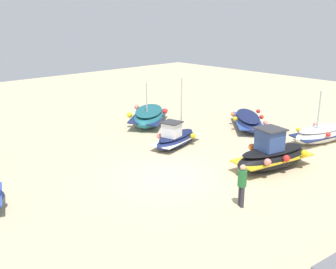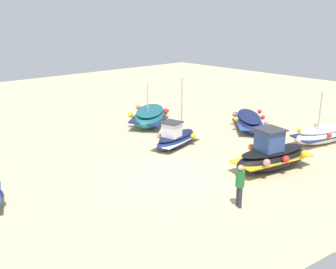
{
  "view_description": "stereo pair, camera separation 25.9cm",
  "coord_description": "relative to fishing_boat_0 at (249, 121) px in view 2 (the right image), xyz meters",
  "views": [
    {
      "loc": [
        10.71,
        11.4,
        6.71
      ],
      "look_at": [
        -2.15,
        -2.37,
        0.9
      ],
      "focal_mm": 41.78,
      "sensor_mm": 36.0,
      "label": 1
    },
    {
      "loc": [
        10.52,
        11.58,
        6.71
      ],
      "look_at": [
        -2.15,
        -2.37,
        0.9
      ],
      "focal_mm": 41.78,
      "sensor_mm": 36.0,
      "label": 2
    }
  ],
  "objects": [
    {
      "name": "ground_plane",
      "position": [
        8.7,
        2.21,
        -0.45
      ],
      "size": [
        59.46,
        59.46,
        0.0
      ],
      "primitive_type": "plane",
      "color": "#C6B289"
    },
    {
      "name": "fishing_boat_0",
      "position": [
        0.0,
        0.0,
        0.0
      ],
      "size": [
        4.14,
        4.09,
        0.9
      ],
      "rotation": [
        0.0,
        0.0,
        0.77
      ],
      "color": "navy",
      "rests_on": "ground_plane"
    },
    {
      "name": "fishing_boat_1",
      "position": [
        5.67,
        -0.52,
        0.0
      ],
      "size": [
        3.45,
        1.91,
        3.56
      ],
      "rotation": [
        0.0,
        0.0,
        0.23
      ],
      "color": "navy",
      "rests_on": "ground_plane"
    },
    {
      "name": "fishing_boat_3",
      "position": [
        3.92,
        -4.76,
        0.08
      ],
      "size": [
        4.47,
        4.08,
        2.85
      ],
      "rotation": [
        0.0,
        0.0,
        3.81
      ],
      "color": "#1E6670",
      "rests_on": "ground_plane"
    },
    {
      "name": "fishing_boat_5",
      "position": [
        4.71,
        4.75,
        0.19
      ],
      "size": [
        4.16,
        2.28,
        1.95
      ],
      "rotation": [
        0.0,
        0.0,
        6.06
      ],
      "color": "black",
      "rests_on": "ground_plane"
    },
    {
      "name": "fishing_boat_6",
      "position": [
        -0.59,
        4.43,
        0.01
      ],
      "size": [
        3.92,
        2.1,
        2.93
      ],
      "rotation": [
        0.0,
        0.0,
        2.91
      ],
      "color": "white",
      "rests_on": "ground_plane"
    },
    {
      "name": "person_walking",
      "position": [
        8.69,
        6.02,
        0.48
      ],
      "size": [
        0.32,
        0.32,
        1.63
      ],
      "rotation": [
        0.0,
        0.0,
        2.73
      ],
      "color": "#2D2D38",
      "rests_on": "ground_plane"
    }
  ]
}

